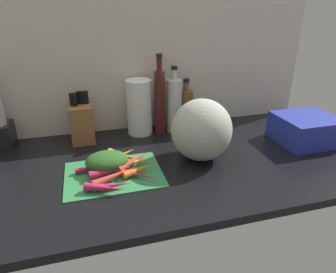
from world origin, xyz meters
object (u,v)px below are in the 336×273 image
object	(u,v)px
carrot_6	(111,171)
bottle_1	(174,105)
carrot_3	(104,188)
bottle_2	(186,108)
carrot_7	(115,175)
carrot_8	(100,168)
carrot_0	(114,185)
knife_block	(82,122)
dish_rack	(305,129)
carrot_1	(134,160)
carrot_2	(136,174)
carrot_10	(119,156)
carrot_4	(124,156)
carrot_5	(140,169)
paper_towel_roll	(139,107)
carrot_9	(136,162)
cutting_board	(114,174)
winter_squash	(201,130)
bottle_0	(160,101)

from	to	relation	value
carrot_6	bottle_1	distance (cm)	50.14
carrot_3	bottle_2	bearing A→B (deg)	47.64
carrot_3	carrot_7	world-z (taller)	same
carrot_3	carrot_8	size ratio (longest dim) A/B	0.75
carrot_0	carrot_6	xyz separation A→B (cm)	(0.08, 8.90, 0.29)
knife_block	carrot_6	bearing A→B (deg)	-76.15
carrot_0	dish_rack	xyz separation A→B (cm)	(87.26, 16.52, 3.86)
carrot_1	carrot_2	size ratio (longest dim) A/B	1.08
carrot_1	carrot_10	bearing A→B (deg)	136.04
carrot_3	dish_rack	distance (cm)	92.17
carrot_2	carrot_4	bearing A→B (deg)	100.09
carrot_5	carrot_8	size ratio (longest dim) A/B	0.80
carrot_4	dish_rack	world-z (taller)	dish_rack
carrot_0	carrot_5	bearing A→B (deg)	35.35
carrot_8	carrot_5	bearing A→B (deg)	-23.47
carrot_5	paper_towel_roll	bearing A→B (deg)	79.16
carrot_5	carrot_9	distance (cm)	6.14
cutting_board	carrot_0	bearing A→B (deg)	-96.03
carrot_8	bottle_2	size ratio (longest dim) A/B	0.72
winter_squash	paper_towel_roll	bearing A→B (deg)	119.83
carrot_6	carrot_9	size ratio (longest dim) A/B	1.00
carrot_4	carrot_6	distance (cm)	11.62
bottle_1	winter_squash	bearing A→B (deg)	-86.24
carrot_4	paper_towel_roll	xyz separation A→B (cm)	(11.77, 26.81, 10.29)
carrot_2	carrot_10	distance (cm)	14.96
carrot_6	winter_squash	bearing A→B (deg)	7.64
carrot_2	carrot_5	bearing A→B (deg)	49.48
carrot_6	carrot_10	distance (cm)	11.29
carrot_4	bottle_0	xyz separation A→B (cm)	(20.83, 23.87, 13.51)
paper_towel_roll	bottle_1	xyz separation A→B (cm)	(16.32, -1.58, 0.23)
winter_squash	dish_rack	world-z (taller)	winter_squash
paper_towel_roll	carrot_9	bearing A→B (deg)	-103.59
winter_squash	bottle_2	xyz separation A→B (cm)	(5.08, 33.66, -2.40)
carrot_2	bottle_2	bearing A→B (deg)	52.28
carrot_2	dish_rack	distance (cm)	79.69
knife_block	dish_rack	size ratio (longest dim) A/B	0.90
knife_block	paper_towel_roll	distance (cm)	26.73
winter_squash	bottle_1	bearing A→B (deg)	93.76
carrot_5	bottle_2	distance (cm)	50.96
paper_towel_roll	bottle_2	bearing A→B (deg)	4.21
carrot_5	carrot_6	size ratio (longest dim) A/B	0.91
knife_block	paper_towel_roll	bearing A→B (deg)	3.38
carrot_6	cutting_board	bearing A→B (deg)	50.54
carrot_6	carrot_8	bearing A→B (deg)	128.09
bottle_2	paper_towel_roll	bearing A→B (deg)	-175.79
carrot_5	carrot_8	distance (cm)	15.35
bottle_1	carrot_1	bearing A→B (deg)	-129.76
carrot_8	carrot_9	size ratio (longest dim) A/B	1.14
carrot_4	carrot_1	bearing A→B (deg)	-53.28
carrot_6	carrot_3	bearing A→B (deg)	-107.55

